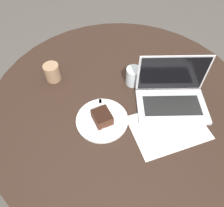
# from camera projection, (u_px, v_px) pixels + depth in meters

# --- Properties ---
(ground_plane) EXTENTS (12.00, 12.00, 0.00)m
(ground_plane) POSITION_uv_depth(u_px,v_px,m) (118.00, 159.00, 1.69)
(ground_plane) COLOR #4C4742
(dining_table) EXTENTS (1.32, 1.32, 0.75)m
(dining_table) POSITION_uv_depth(u_px,v_px,m) (120.00, 112.00, 1.19)
(dining_table) COLOR black
(dining_table) RESTS_ON ground_plane
(paper_document) EXTENTS (0.33, 0.24, 0.00)m
(paper_document) POSITION_uv_depth(u_px,v_px,m) (168.00, 128.00, 0.99)
(paper_document) COLOR white
(paper_document) RESTS_ON dining_table
(plate) EXTENTS (0.24, 0.24, 0.01)m
(plate) POSITION_uv_depth(u_px,v_px,m) (102.00, 120.00, 1.01)
(plate) COLOR white
(plate) RESTS_ON dining_table
(cake_slice) EXTENTS (0.09, 0.09, 0.05)m
(cake_slice) POSITION_uv_depth(u_px,v_px,m) (102.00, 117.00, 0.98)
(cake_slice) COLOR #472619
(cake_slice) RESTS_ON plate
(fork) EXTENTS (0.05, 0.17, 0.00)m
(fork) POSITION_uv_depth(u_px,v_px,m) (101.00, 110.00, 1.03)
(fork) COLOR silver
(fork) RESTS_ON plate
(coffee_glass) EXTENTS (0.08, 0.08, 0.09)m
(coffee_glass) POSITION_uv_depth(u_px,v_px,m) (52.00, 72.00, 1.14)
(coffee_glass) COLOR #997556
(coffee_glass) RESTS_ON dining_table
(water_glass) EXTENTS (0.08, 0.08, 0.10)m
(water_glass) POSITION_uv_depth(u_px,v_px,m) (133.00, 76.00, 1.12)
(water_glass) COLOR silver
(water_glass) RESTS_ON dining_table
(laptop) EXTENTS (0.38, 0.30, 0.23)m
(laptop) POSITION_uv_depth(u_px,v_px,m) (172.00, 97.00, 1.04)
(laptop) COLOR silver
(laptop) RESTS_ON dining_table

